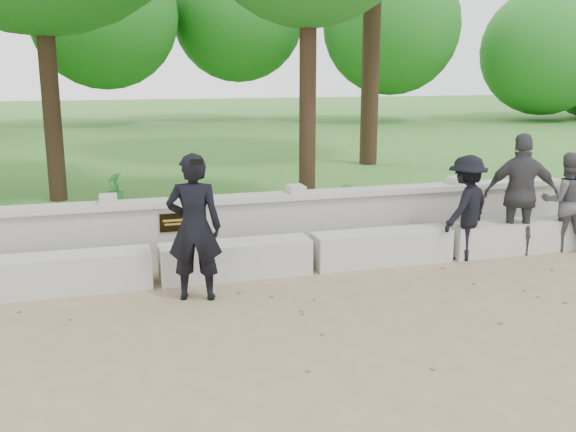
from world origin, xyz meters
name	(u,v)px	position (x,y,z in m)	size (l,w,h in m)	color
ground	(173,346)	(0.00, 0.00, 0.00)	(80.00, 80.00, 0.00)	#8D7A56
lawn	(121,153)	(0.00, 14.00, 0.12)	(40.00, 22.00, 0.25)	#2E6F28
concrete_bench	(155,266)	(0.00, 1.90, 0.22)	(11.90, 0.45, 0.45)	#B6B3AC
parapet_wall	(150,233)	(0.00, 2.60, 0.46)	(12.50, 0.35, 0.90)	#ABA9A1
man_main	(194,227)	(0.40, 1.24, 0.84)	(0.69, 0.63, 1.68)	black
visitor_left	(566,202)	(5.80, 1.80, 0.71)	(0.85, 0.77, 1.42)	#48484E
visitor_mid	(466,208)	(4.19, 1.80, 0.72)	(1.07, 0.94, 1.44)	black
visitor_right	(521,195)	(5.04, 1.80, 0.85)	(1.08, 0.79, 1.71)	#37373C
shrub_b	(345,202)	(3.10, 3.54, 0.52)	(0.30, 0.24, 0.54)	#2C8132
shrub_d	(115,188)	(-0.36, 5.70, 0.53)	(0.31, 0.28, 0.56)	#2C8132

